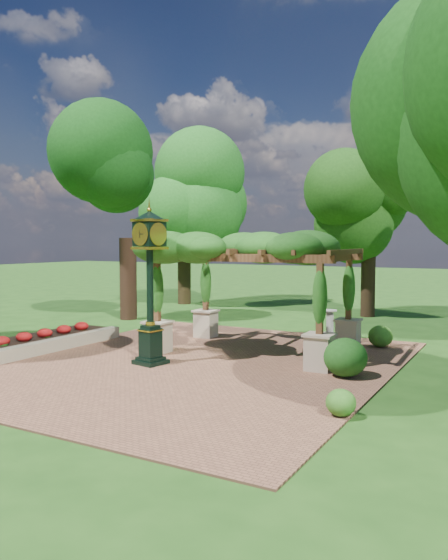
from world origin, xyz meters
The scene contains 13 objects.
ground centered at (0.00, 0.00, 0.00)m, with size 120.00×120.00×0.00m, color #1E4714.
brick_plaza centered at (0.00, 1.00, 0.02)m, with size 10.00×12.00×0.04m, color brown.
border_wall centered at (-4.60, 0.50, 0.20)m, with size 0.35×5.00×0.40m, color #C6B793.
flower_bed centered at (-5.50, 0.50, 0.18)m, with size 1.50×5.00×0.36m, color red.
pedestal_clock centered at (-0.99, 0.22, 2.51)m, with size 0.96×0.96×4.19m.
pergola centered at (0.68, 3.14, 2.96)m, with size 5.88×3.84×3.61m.
sundial centered at (1.73, 7.08, 0.41)m, with size 0.55×0.55×0.92m.
shrub_front centered at (4.82, -1.59, 0.30)m, with size 0.57×0.57×0.51m, color #2D5F1B.
shrub_mid centered at (4.00, 1.41, 0.51)m, with size 1.05×1.05×0.95m, color #1A4914.
shrub_back centered at (3.85, 5.63, 0.38)m, with size 0.76×0.76×0.68m, color #35691E.
tree_west_near centered at (-7.16, 6.85, 6.16)m, with size 4.13×4.13×9.00m.
tree_west_far centered at (-8.30, 12.92, 5.84)m, with size 4.45×4.45×8.51m.
tree_north centered at (1.60, 12.74, 4.69)m, with size 3.46×3.46×6.87m.
Camera 1 is at (7.83, -11.45, 3.32)m, focal length 35.00 mm.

